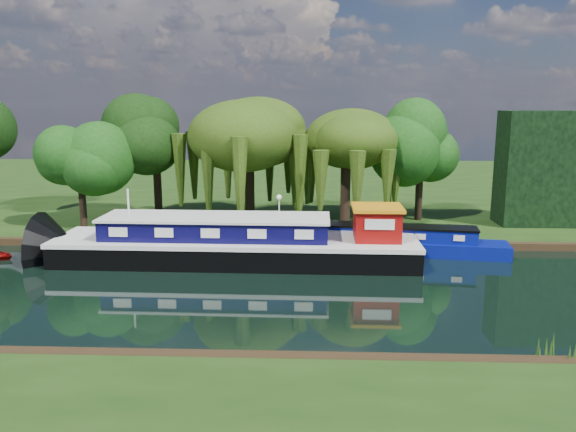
{
  "coord_description": "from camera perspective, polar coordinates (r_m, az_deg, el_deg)",
  "views": [
    {
      "loc": [
        2.59,
        -26.14,
        8.89
      ],
      "look_at": [
        1.34,
        4.33,
        2.8
      ],
      "focal_mm": 35.0,
      "sensor_mm": 36.0,
      "label": 1
    }
  ],
  "objects": [
    {
      "name": "lamppost",
      "position": [
        37.27,
        -0.91,
        1.29
      ],
      "size": [
        0.36,
        0.36,
        2.56
      ],
      "color": "silver",
      "rests_on": "far_bank"
    },
    {
      "name": "far_bank",
      "position": [
        60.82,
        -0.13,
        3.11
      ],
      "size": [
        120.0,
        52.0,
        0.45
      ],
      "primitive_type": "cube",
      "color": "#16330E",
      "rests_on": "ground"
    },
    {
      "name": "narrowboat",
      "position": [
        34.72,
        11.36,
        -2.65
      ],
      "size": [
        12.76,
        3.8,
        1.84
      ],
      "rotation": [
        0.0,
        0.0,
        -0.14
      ],
      "color": "navy",
      "rests_on": "ground"
    },
    {
      "name": "ground",
      "position": [
        27.73,
        -3.17,
        -7.42
      ],
      "size": [
        120.0,
        120.0,
        0.0
      ],
      "primitive_type": "plane",
      "color": "black"
    },
    {
      "name": "mooring_posts",
      "position": [
        35.58,
        -2.7,
        -1.62
      ],
      "size": [
        19.16,
        0.16,
        1.0
      ],
      "color": "silver",
      "rests_on": "far_bank"
    },
    {
      "name": "dutch_barge",
      "position": [
        32.2,
        -4.99,
        -2.79
      ],
      "size": [
        20.67,
        4.99,
        4.35
      ],
      "rotation": [
        0.0,
        0.0,
        -0.02
      ],
      "color": "black",
      "rests_on": "ground"
    },
    {
      "name": "willow_right",
      "position": [
        39.91,
        5.93,
        6.76
      ],
      "size": [
        5.99,
        5.99,
        7.3
      ],
      "color": "black",
      "rests_on": "far_bank"
    },
    {
      "name": "reeds_near",
      "position": [
        20.8,
        14.38,
        -12.73
      ],
      "size": [
        33.7,
        1.5,
        1.1
      ],
      "color": "#1F4612",
      "rests_on": "ground"
    },
    {
      "name": "willow_left",
      "position": [
        40.58,
        -3.99,
        8.02
      ],
      "size": [
        7.05,
        7.05,
        8.45
      ],
      "color": "black",
      "rests_on": "far_bank"
    },
    {
      "name": "tree_far_mid",
      "position": [
        42.94,
        -13.3,
        7.46
      ],
      "size": [
        5.13,
        5.13,
        8.4
      ],
      "color": "black",
      "rests_on": "far_bank"
    },
    {
      "name": "tree_far_left",
      "position": [
        40.94,
        -20.43,
        5.52
      ],
      "size": [
        4.36,
        4.36,
        7.03
      ],
      "color": "black",
      "rests_on": "far_bank"
    },
    {
      "name": "tree_far_right",
      "position": [
        42.2,
        13.36,
        6.65
      ],
      "size": [
        4.66,
        4.66,
        7.62
      ],
      "color": "black",
      "rests_on": "far_bank"
    },
    {
      "name": "conifer_hedge",
      "position": [
        43.59,
        24.52,
        4.43
      ],
      "size": [
        6.0,
        3.0,
        8.0
      ],
      "primitive_type": "cube",
      "color": "black",
      "rests_on": "far_bank"
    }
  ]
}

